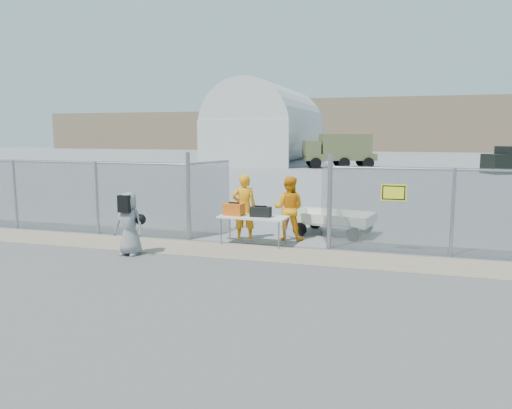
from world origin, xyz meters
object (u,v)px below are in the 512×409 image
(security_worker_right, at_px, (289,208))
(utility_trailer, at_px, (333,223))
(visitor, at_px, (129,224))
(security_worker_left, at_px, (244,207))
(folding_table, at_px, (253,230))

(security_worker_right, distance_m, utility_trailer, 1.68)
(security_worker_right, distance_m, visitor, 4.45)
(visitor, bearing_deg, utility_trailer, 41.55)
(visitor, relative_size, utility_trailer, 0.53)
(security_worker_left, distance_m, visitor, 3.35)
(folding_table, bearing_deg, visitor, -139.18)
(folding_table, height_order, utility_trailer, folding_table)
(security_worker_left, bearing_deg, security_worker_right, -179.08)
(security_worker_left, xyz_separation_m, visitor, (-2.19, -2.53, -0.15))
(folding_table, distance_m, utility_trailer, 2.74)
(security_worker_left, bearing_deg, utility_trailer, -162.41)
(security_worker_left, relative_size, utility_trailer, 0.63)
(security_worker_right, bearing_deg, utility_trailer, -136.43)
(security_worker_right, xyz_separation_m, utility_trailer, (1.12, 1.13, -0.55))
(folding_table, distance_m, security_worker_left, 0.86)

